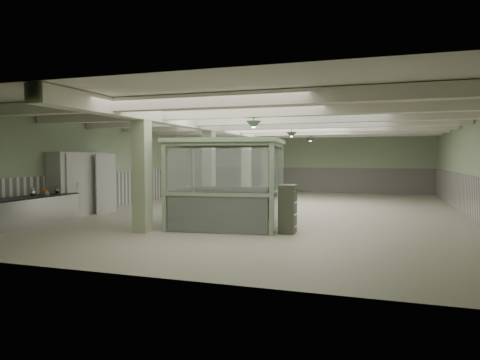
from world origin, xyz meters
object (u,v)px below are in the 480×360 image
(guard_booth, at_px, (227,168))
(filing_cabinet, at_px, (288,209))
(walkin_cooler, at_px, (80,182))
(prep_counter, at_px, (3,215))

(guard_booth, relative_size, filing_cabinet, 2.67)
(walkin_cooler, xyz_separation_m, filing_cabinet, (8.08, -1.32, -0.54))
(prep_counter, xyz_separation_m, filing_cabinet, (7.99, 2.18, 0.22))
(guard_booth, bearing_deg, walkin_cooler, 165.56)
(walkin_cooler, distance_m, filing_cabinet, 8.21)
(walkin_cooler, relative_size, filing_cabinet, 1.96)
(prep_counter, bearing_deg, walkin_cooler, 91.38)
(prep_counter, height_order, walkin_cooler, walkin_cooler)
(prep_counter, height_order, filing_cabinet, filing_cabinet)
(walkin_cooler, xyz_separation_m, guard_booth, (6.07, -0.81, 0.58))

